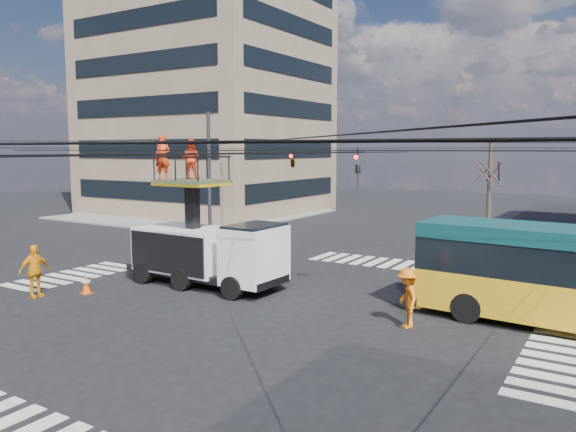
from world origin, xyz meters
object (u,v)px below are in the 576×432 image
Objects in this scene: flagger at (407,298)px; traffic_cone at (86,284)px; utility_truck at (207,238)px; worker_ground at (34,271)px.

traffic_cone is at bearing -113.10° from flagger.
utility_truck reaches higher than worker_ground.
flagger is at bearing -66.22° from worker_ground.
worker_ground is 13.95m from flagger.
traffic_cone is at bearing -33.01° from worker_ground.
traffic_cone is 0.39× the size of flagger.
utility_truck is 5.06m from traffic_cone.
utility_truck reaches higher than traffic_cone.
worker_ground is 1.06× the size of flagger.
flagger is (13.37, 3.97, -0.06)m from worker_ground.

